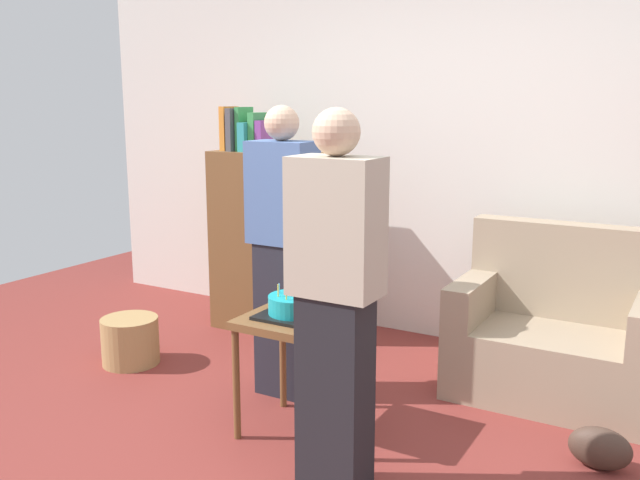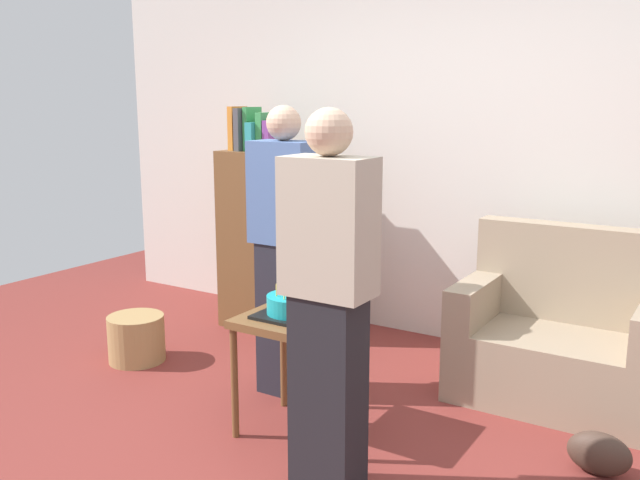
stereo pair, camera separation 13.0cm
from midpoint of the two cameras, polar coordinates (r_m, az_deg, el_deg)
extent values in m
plane|color=maroon|center=(3.34, -1.46, -18.16)|extent=(8.00, 8.00, 0.00)
cube|color=silver|center=(4.75, 12.36, 7.62)|extent=(6.00, 0.10, 2.70)
cube|color=gray|center=(4.11, 19.96, -9.92)|extent=(1.10, 0.70, 0.40)
cube|color=gray|center=(4.22, 21.20, -2.60)|extent=(1.10, 0.16, 0.56)
cube|color=gray|center=(4.12, 13.86, -4.79)|extent=(0.16, 0.70, 0.24)
cube|color=brown|center=(4.94, -3.03, -0.18)|extent=(0.80, 0.36, 1.30)
cube|color=orange|center=(5.03, -6.13, 9.23)|extent=(0.04, 0.18, 0.31)
cube|color=#4C4C51|center=(5.01, -5.74, 8.89)|extent=(0.03, 0.17, 0.25)
cube|color=#4C4C51|center=(4.98, -5.35, 9.15)|extent=(0.04, 0.26, 0.30)
cube|color=#38934C|center=(4.95, -4.90, 9.19)|extent=(0.04, 0.18, 0.31)
cube|color=teal|center=(4.92, -4.36, 8.58)|extent=(0.06, 0.25, 0.20)
cube|color=#38934C|center=(4.89, -3.81, 8.96)|extent=(0.05, 0.17, 0.27)
cube|color=#7F3D93|center=(4.85, -3.25, 8.63)|extent=(0.05, 0.16, 0.22)
cube|color=brown|center=(3.41, -1.15, -6.66)|extent=(0.48, 0.48, 0.04)
cylinder|color=brown|center=(3.47, -6.04, -11.76)|extent=(0.04, 0.04, 0.57)
cylinder|color=brown|center=(3.25, -0.03, -13.39)|extent=(0.04, 0.04, 0.57)
cylinder|color=brown|center=(3.78, -2.06, -9.67)|extent=(0.04, 0.04, 0.57)
cylinder|color=brown|center=(3.58, 3.61, -10.96)|extent=(0.04, 0.04, 0.57)
cube|color=black|center=(3.40, -1.15, -6.21)|extent=(0.32, 0.32, 0.02)
cylinder|color=teal|center=(3.38, -1.16, -5.36)|extent=(0.26, 0.26, 0.09)
cylinder|color=#66B2E5|center=(3.33, -0.25, -4.36)|extent=(0.01, 0.01, 0.05)
cylinder|color=#66B2E5|center=(3.38, 0.18, -4.14)|extent=(0.01, 0.01, 0.05)
cylinder|color=#F2CC4C|center=(3.42, -0.40, -3.83)|extent=(0.01, 0.01, 0.06)
cylinder|color=#EA668C|center=(3.44, -1.44, -3.90)|extent=(0.01, 0.01, 0.05)
cylinder|color=#66B2E5|center=(3.41, -2.43, -4.01)|extent=(0.01, 0.01, 0.05)
cylinder|color=#F2CC4C|center=(3.35, -2.53, -4.18)|extent=(0.01, 0.01, 0.06)
cylinder|color=#F2CC4C|center=(3.30, -1.87, -4.50)|extent=(0.01, 0.01, 0.06)
cylinder|color=#EA668C|center=(3.27, -0.73, -4.56)|extent=(0.01, 0.01, 0.06)
cube|color=#23232D|center=(3.91, -1.92, -6.53)|extent=(0.28, 0.20, 0.88)
cube|color=#4C6BA3|center=(3.75, -1.99, 3.97)|extent=(0.36, 0.22, 0.56)
sphere|color=#D1A889|center=(3.72, -2.03, 9.70)|extent=(0.19, 0.19, 0.19)
cube|color=black|center=(2.94, 1.99, -12.83)|extent=(0.28, 0.20, 0.88)
cube|color=#B2A893|center=(2.73, 2.09, 1.08)|extent=(0.36, 0.22, 0.56)
sphere|color=#D1A889|center=(2.68, 2.15, 8.97)|extent=(0.19, 0.19, 0.19)
cylinder|color=#A88451|center=(4.59, -14.24, -7.94)|extent=(0.36, 0.36, 0.30)
ellipsoid|color=#473328|center=(3.48, 23.24, -16.01)|extent=(0.28, 0.14, 0.20)
camera|label=1|loc=(0.06, -88.94, 0.22)|focal=38.47mm
camera|label=2|loc=(0.06, 91.06, -0.22)|focal=38.47mm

